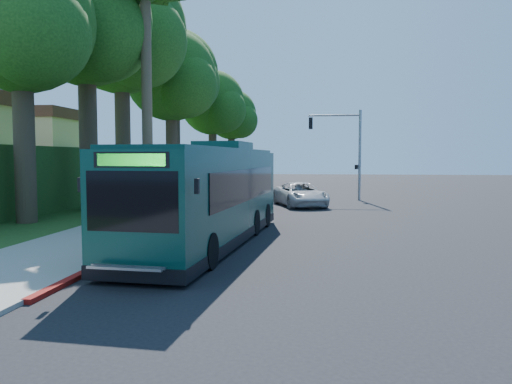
# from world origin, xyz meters

# --- Properties ---
(ground) EXTENTS (140.00, 140.00, 0.00)m
(ground) POSITION_xyz_m (0.00, 0.00, 0.00)
(ground) COLOR black
(ground) RESTS_ON ground
(sidewalk) EXTENTS (4.50, 70.00, 0.12)m
(sidewalk) POSITION_xyz_m (-7.30, 0.00, 0.06)
(sidewalk) COLOR gray
(sidewalk) RESTS_ON ground
(red_curb) EXTENTS (0.25, 30.00, 0.13)m
(red_curb) POSITION_xyz_m (-5.00, -4.00, 0.07)
(red_curb) COLOR maroon
(red_curb) RESTS_ON ground
(grass_verge) EXTENTS (8.00, 70.00, 0.06)m
(grass_verge) POSITION_xyz_m (-13.00, 5.00, 0.03)
(grass_verge) COLOR #234719
(grass_verge) RESTS_ON ground
(bus_shelter) EXTENTS (3.20, 1.51, 2.55)m
(bus_shelter) POSITION_xyz_m (-7.26, -2.86, 1.81)
(bus_shelter) COLOR black
(bus_shelter) RESTS_ON ground
(stop_sign_pole) EXTENTS (0.35, 0.06, 3.17)m
(stop_sign_pole) POSITION_xyz_m (-5.40, -5.00, 2.08)
(stop_sign_pole) COLOR gray
(stop_sign_pole) RESTS_ON ground
(traffic_signal_pole) EXTENTS (4.10, 0.30, 7.00)m
(traffic_signal_pole) POSITION_xyz_m (3.78, 10.00, 4.42)
(traffic_signal_pole) COLOR gray
(traffic_signal_pole) RESTS_ON ground
(hillside_backdrop) EXTENTS (24.00, 60.00, 8.80)m
(hillside_backdrop) POSITION_xyz_m (-26.30, 15.10, 2.44)
(hillside_backdrop) COLOR #234719
(hillside_backdrop) RESTS_ON ground
(tree_0) EXTENTS (8.40, 8.00, 15.70)m
(tree_0) POSITION_xyz_m (-12.40, -0.02, 11.20)
(tree_0) COLOR #382B1E
(tree_0) RESTS_ON ground
(tree_1) EXTENTS (10.50, 10.00, 18.26)m
(tree_1) POSITION_xyz_m (-13.37, 7.98, 12.73)
(tree_1) COLOR #382B1E
(tree_1) RESTS_ON ground
(tree_2) EXTENTS (8.82, 8.40, 15.12)m
(tree_2) POSITION_xyz_m (-11.89, 15.98, 10.48)
(tree_2) COLOR #382B1E
(tree_2) RESTS_ON ground
(tree_3) EXTENTS (10.08, 9.60, 17.28)m
(tree_3) POSITION_xyz_m (-13.88, 23.98, 11.98)
(tree_3) COLOR #382B1E
(tree_3) RESTS_ON ground
(tree_4) EXTENTS (8.40, 8.00, 14.14)m
(tree_4) POSITION_xyz_m (-11.40, 31.98, 9.73)
(tree_4) COLOR #382B1E
(tree_4) RESTS_ON ground
(tree_5) EXTENTS (7.35, 7.00, 12.86)m
(tree_5) POSITION_xyz_m (-10.41, 39.99, 8.96)
(tree_5) COLOR #382B1E
(tree_5) RESTS_ON ground
(tree_6) EXTENTS (7.56, 7.20, 13.74)m
(tree_6) POSITION_xyz_m (-12.91, -6.01, 9.71)
(tree_6) COLOR #382B1E
(tree_6) RESTS_ON ground
(white_bus) EXTENTS (3.77, 12.73, 3.74)m
(white_bus) POSITION_xyz_m (-3.81, 0.78, 1.83)
(white_bus) COLOR silver
(white_bus) RESTS_ON ground
(teal_bus) EXTENTS (3.90, 13.64, 4.01)m
(teal_bus) POSITION_xyz_m (-2.59, -10.47, 1.96)
(teal_bus) COLOR #09352D
(teal_bus) RESTS_ON ground
(pickup) EXTENTS (4.47, 6.40, 1.62)m
(pickup) POSITION_xyz_m (0.40, 4.84, 0.81)
(pickup) COLOR beige
(pickup) RESTS_ON ground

